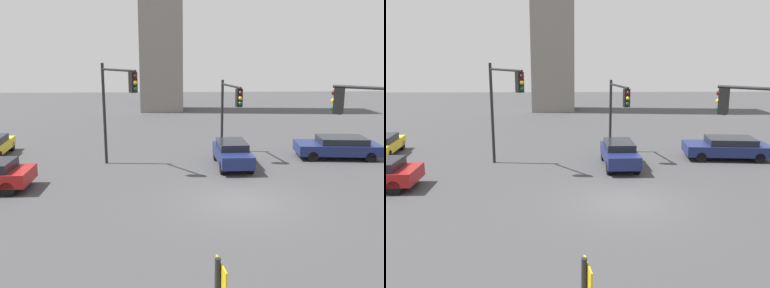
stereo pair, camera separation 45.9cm
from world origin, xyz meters
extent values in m
plane|color=#424244|center=(0.00, 0.00, 0.00)|extent=(100.30, 100.30, 0.00)
cube|color=gold|center=(-2.02, -10.08, 2.49)|extent=(0.12, 0.62, 0.56)
cylinder|color=black|center=(-6.56, 6.59, 2.80)|extent=(0.16, 0.16, 5.59)
cylinder|color=black|center=(-5.55, 5.29, 5.26)|extent=(2.10, 2.67, 0.12)
cube|color=black|center=(-4.70, 4.19, 4.71)|extent=(0.45, 0.45, 1.00)
sphere|color=#4C0F0C|center=(-4.58, 4.03, 5.01)|extent=(0.20, 0.20, 0.20)
sphere|color=yellow|center=(-4.58, 4.03, 4.71)|extent=(0.20, 0.20, 0.20)
sphere|color=#14471E|center=(-4.58, 4.03, 4.41)|extent=(0.20, 0.20, 0.20)
cylinder|color=black|center=(0.31, 9.22, 2.25)|extent=(0.16, 0.16, 4.51)
cylinder|color=black|center=(0.62, 7.67, 4.25)|extent=(0.74, 3.12, 0.12)
cube|color=black|center=(0.88, 6.37, 3.70)|extent=(0.38, 0.38, 1.00)
sphere|color=#4C0F0C|center=(0.92, 6.18, 4.00)|extent=(0.20, 0.20, 0.20)
sphere|color=yellow|center=(0.92, 6.18, 3.70)|extent=(0.20, 0.20, 0.20)
sphere|color=#14471E|center=(0.92, 6.18, 3.40)|extent=(0.20, 0.20, 0.20)
cube|color=black|center=(3.58, -0.73, 4.31)|extent=(0.45, 0.45, 1.00)
sphere|color=#4C0F0C|center=(3.42, -0.60, 4.61)|extent=(0.20, 0.20, 0.20)
sphere|color=yellow|center=(3.42, -0.60, 4.31)|extent=(0.20, 0.20, 0.20)
sphere|color=#14471E|center=(3.42, -0.60, 4.01)|extent=(0.20, 0.20, 0.20)
cube|color=navy|center=(6.96, 7.20, 0.60)|extent=(4.97, 2.62, 0.60)
cube|color=black|center=(7.19, 7.18, 1.07)|extent=(2.85, 2.16, 0.42)
cylinder|color=black|center=(5.25, 6.47, 0.30)|extent=(0.63, 0.45, 0.60)
cylinder|color=black|center=(5.42, 8.24, 0.30)|extent=(0.63, 0.45, 0.60)
cylinder|color=black|center=(8.49, 6.16, 0.30)|extent=(0.63, 0.45, 0.60)
cylinder|color=black|center=(8.66, 7.94, 0.30)|extent=(0.63, 0.45, 0.60)
cylinder|color=black|center=(-9.99, 1.29, 0.33)|extent=(0.67, 0.40, 0.66)
cylinder|color=black|center=(-10.04, 3.01, 0.33)|extent=(0.67, 0.40, 0.66)
cylinder|color=black|center=(-13.10, 9.92, 0.30)|extent=(0.35, 0.63, 0.61)
cylinder|color=black|center=(-12.83, 7.27, 0.30)|extent=(0.35, 0.63, 0.61)
cube|color=navy|center=(0.46, 5.57, 0.67)|extent=(1.78, 4.22, 0.66)
cube|color=black|center=(0.46, 5.78, 1.17)|extent=(1.54, 2.38, 0.42)
cylinder|color=black|center=(1.19, 4.16, 0.34)|extent=(0.32, 0.69, 0.68)
cylinder|color=black|center=(-0.21, 4.14, 0.34)|extent=(0.32, 0.69, 0.68)
cylinder|color=black|center=(1.13, 7.01, 0.34)|extent=(0.32, 0.69, 0.68)
cylinder|color=black|center=(-0.26, 6.99, 0.34)|extent=(0.32, 0.69, 0.68)
camera|label=1|loc=(-2.78, -16.11, 6.10)|focal=38.41mm
camera|label=2|loc=(-2.32, -16.13, 6.10)|focal=38.41mm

